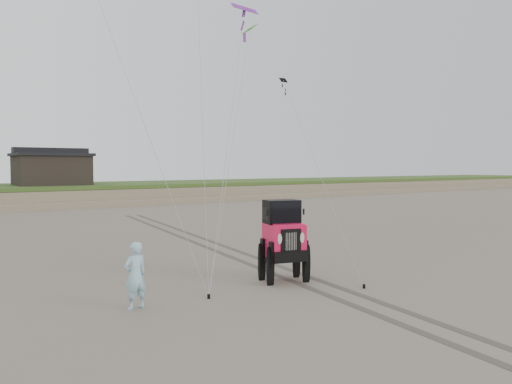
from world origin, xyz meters
TOP-DOWN VIEW (x-y plane):
  - ground at (0.00, 0.00)m, footprint 160.00×160.00m
  - dune_ridge at (0.00, 37.50)m, footprint 160.00×14.25m
  - cabin at (2.00, 37.00)m, footprint 6.40×5.40m
  - jeep at (0.41, 1.12)m, footprint 3.56×5.66m
  - man at (-4.33, 0.92)m, footprint 0.65×0.48m
  - kite_flock at (3.87, 9.76)m, footprint 9.14×6.14m
  - stake_main at (-2.41, 0.71)m, footprint 0.08×0.08m
  - stake_aux at (1.73, -0.87)m, footprint 0.08×0.08m
  - tire_tracks at (2.00, 8.00)m, footprint 5.22×29.74m

SIDE VIEW (x-z plane):
  - ground at x=0.00m, z-range 0.00..0.00m
  - tire_tracks at x=2.00m, z-range 0.00..0.01m
  - stake_main at x=-2.41m, z-range 0.00..0.12m
  - stake_aux at x=1.73m, z-range 0.00..0.12m
  - man at x=-4.33m, z-range 0.00..1.64m
  - dune_ridge at x=0.00m, z-range -0.04..1.68m
  - jeep at x=0.41m, z-range 0.00..1.96m
  - cabin at x=2.00m, z-range 1.56..4.91m
  - kite_flock at x=3.87m, z-range 7.00..15.02m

